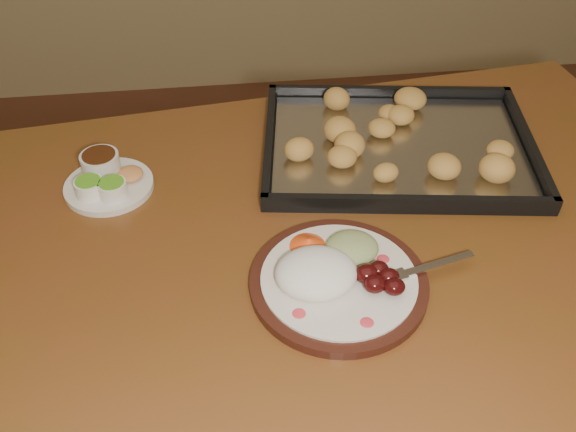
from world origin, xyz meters
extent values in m
cube|color=brown|center=(0.05, 0.18, 0.73)|extent=(1.60, 1.07, 0.04)
cylinder|color=#513518|center=(0.68, 0.63, 0.35)|extent=(0.07, 0.07, 0.71)
cylinder|color=black|center=(0.12, 0.08, 0.76)|extent=(0.27, 0.27, 0.02)
cylinder|color=beige|center=(0.12, 0.08, 0.77)|extent=(0.23, 0.23, 0.01)
ellipsoid|color=#D5333F|center=(0.05, 0.01, 0.77)|extent=(0.02, 0.02, 0.00)
ellipsoid|color=#D5333F|center=(0.14, -0.01, 0.77)|extent=(0.02, 0.02, 0.00)
ellipsoid|color=#D5333F|center=(0.19, 0.11, 0.77)|extent=(0.02, 0.02, 0.00)
ellipsoid|color=#D5333F|center=(0.04, 0.11, 0.77)|extent=(0.02, 0.02, 0.00)
ellipsoid|color=white|center=(0.08, 0.08, 0.78)|extent=(0.14, 0.12, 0.06)
ellipsoid|color=#410909|center=(0.16, 0.04, 0.78)|extent=(0.03, 0.03, 0.03)
ellipsoid|color=#410909|center=(0.19, 0.06, 0.78)|extent=(0.03, 0.03, 0.03)
ellipsoid|color=#410909|center=(0.17, 0.07, 0.78)|extent=(0.03, 0.03, 0.03)
ellipsoid|color=#410909|center=(0.19, 0.04, 0.78)|extent=(0.03, 0.03, 0.03)
ellipsoid|color=#410909|center=(0.16, 0.07, 0.78)|extent=(0.03, 0.03, 0.03)
ellipsoid|color=tan|center=(0.15, 0.13, 0.78)|extent=(0.09, 0.09, 0.03)
cone|color=#F74C16|center=(0.08, 0.15, 0.78)|extent=(0.08, 0.08, 0.03)
cube|color=silver|center=(0.27, 0.08, 0.77)|extent=(0.13, 0.04, 0.00)
cube|color=silver|center=(0.20, 0.07, 0.77)|extent=(0.04, 0.03, 0.00)
cylinder|color=silver|center=(0.18, 0.05, 0.77)|extent=(0.03, 0.01, 0.00)
cylinder|color=silver|center=(0.18, 0.06, 0.77)|extent=(0.03, 0.01, 0.00)
cylinder|color=silver|center=(0.18, 0.06, 0.77)|extent=(0.03, 0.01, 0.00)
cylinder|color=silver|center=(0.18, 0.07, 0.77)|extent=(0.03, 0.01, 0.00)
cylinder|color=silver|center=(-0.25, 0.35, 0.76)|extent=(0.16, 0.16, 0.01)
cylinder|color=white|center=(-0.27, 0.33, 0.78)|extent=(0.05, 0.05, 0.03)
cylinder|color=#509F1F|center=(-0.27, 0.33, 0.79)|extent=(0.04, 0.04, 0.00)
cylinder|color=white|center=(-0.23, 0.32, 0.78)|extent=(0.05, 0.05, 0.03)
cylinder|color=#509F1F|center=(-0.23, 0.32, 0.79)|extent=(0.04, 0.04, 0.00)
cylinder|color=silver|center=(-0.26, 0.39, 0.78)|extent=(0.07, 0.07, 0.04)
cylinder|color=#351809|center=(-0.26, 0.39, 0.80)|extent=(0.06, 0.06, 0.00)
ellipsoid|color=#DE904E|center=(-0.21, 0.37, 0.77)|extent=(0.05, 0.05, 0.02)
cube|color=black|center=(0.29, 0.41, 0.75)|extent=(0.55, 0.43, 0.01)
cube|color=black|center=(0.31, 0.58, 0.77)|extent=(0.50, 0.08, 0.02)
cube|color=black|center=(0.27, 0.23, 0.77)|extent=(0.50, 0.08, 0.02)
cube|color=black|center=(0.53, 0.37, 0.77)|extent=(0.06, 0.37, 0.02)
cube|color=black|center=(0.05, 0.44, 0.77)|extent=(0.06, 0.37, 0.02)
cube|color=silver|center=(0.29, 0.41, 0.76)|extent=(0.51, 0.40, 0.00)
ellipsoid|color=#CE9248|center=(0.35, 0.40, 0.78)|extent=(0.06, 0.05, 0.04)
ellipsoid|color=#CE9248|center=(0.41, 0.43, 0.78)|extent=(0.07, 0.07, 0.04)
ellipsoid|color=#CE9248|center=(0.35, 0.49, 0.78)|extent=(0.08, 0.08, 0.04)
ellipsoid|color=#CE9248|center=(0.32, 0.46, 0.78)|extent=(0.06, 0.06, 0.04)
ellipsoid|color=#CE9248|center=(0.26, 0.50, 0.78)|extent=(0.07, 0.07, 0.04)
ellipsoid|color=#CE9248|center=(0.25, 0.44, 0.78)|extent=(0.08, 0.08, 0.04)
ellipsoid|color=#CE9248|center=(0.16, 0.44, 0.78)|extent=(0.07, 0.06, 0.04)
ellipsoid|color=#CE9248|center=(0.20, 0.39, 0.78)|extent=(0.07, 0.06, 0.04)
ellipsoid|color=#CE9248|center=(0.17, 0.38, 0.78)|extent=(0.08, 0.08, 0.04)
ellipsoid|color=#CE9248|center=(0.24, 0.32, 0.78)|extent=(0.07, 0.07, 0.04)
ellipsoid|color=#CE9248|center=(0.29, 0.36, 0.78)|extent=(0.06, 0.06, 0.04)
ellipsoid|color=#CE9248|center=(0.36, 0.33, 0.78)|extent=(0.08, 0.08, 0.04)
ellipsoid|color=#CE9248|center=(0.36, 0.34, 0.78)|extent=(0.07, 0.07, 0.04)
camera|label=1|loc=(-0.03, -0.56, 1.47)|focal=40.00mm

